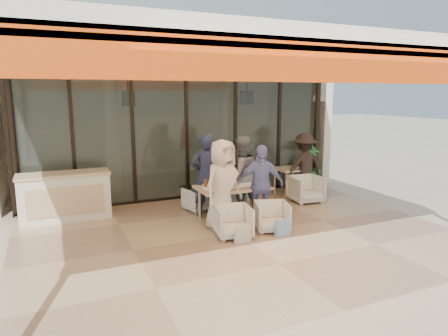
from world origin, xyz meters
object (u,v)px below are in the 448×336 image
(chair_near_left, at_px, (233,220))
(diner_cream, at_px, (223,185))
(diner_grey, at_px, (241,175))
(diner_periwinkle, at_px, (260,185))
(host_counter, at_px, (65,196))
(side_table, at_px, (290,172))
(potted_palm, at_px, (307,165))
(chair_far_left, at_px, (198,198))
(side_chair, at_px, (306,188))
(chair_far_right, at_px, (231,193))
(chair_near_right, at_px, (272,215))
(standing_woman, at_px, (304,166))
(diner_navy, at_px, (206,176))
(dining_table, at_px, (232,189))

(chair_near_left, height_order, diner_cream, diner_cream)
(diner_grey, distance_m, diner_periwinkle, 0.90)
(host_counter, height_order, side_table, host_counter)
(diner_grey, relative_size, diner_cream, 0.97)
(diner_periwinkle, relative_size, potted_palm, 1.20)
(diner_cream, bearing_deg, diner_grey, 25.61)
(chair_far_left, xyz_separation_m, diner_periwinkle, (0.84, -1.40, 0.53))
(chair_far_left, bearing_deg, side_chair, 157.29)
(host_counter, relative_size, side_table, 2.48)
(diner_cream, bearing_deg, diner_periwinkle, -21.36)
(side_chair, bearing_deg, chair_far_right, 172.09)
(chair_far_left, xyz_separation_m, side_table, (2.69, 0.33, 0.34))
(diner_periwinkle, xyz_separation_m, potted_palm, (2.71, 2.19, -0.14))
(chair_near_right, bearing_deg, host_counter, 165.50)
(chair_far_left, relative_size, standing_woman, 0.36)
(chair_far_left, distance_m, chair_far_right, 0.84)
(diner_grey, height_order, diner_periwinkle, diner_grey)
(diner_grey, bearing_deg, diner_navy, -4.09)
(chair_near_right, bearing_deg, standing_woman, 61.04)
(dining_table, height_order, chair_near_right, dining_table)
(dining_table, bearing_deg, diner_cream, -132.02)
(chair_near_right, height_order, side_chair, side_chair)
(chair_near_left, xyz_separation_m, diner_cream, (0.00, 0.50, 0.57))
(chair_near_left, distance_m, diner_cream, 0.76)
(diner_navy, bearing_deg, chair_far_right, -144.97)
(chair_near_left, bearing_deg, chair_near_right, 9.63)
(chair_far_right, xyz_separation_m, standing_woman, (2.09, 0.05, 0.51))
(chair_far_left, bearing_deg, diner_grey, 135.40)
(host_counter, bearing_deg, chair_far_left, -9.07)
(chair_far_left, height_order, diner_grey, diner_grey)
(standing_woman, xyz_separation_m, potted_palm, (0.62, 0.74, -0.15))
(diner_cream, bearing_deg, side_chair, -1.36)
(host_counter, bearing_deg, dining_table, -23.26)
(side_table, relative_size, standing_woman, 0.44)
(chair_far_left, distance_m, diner_periwinkle, 1.72)
(chair_near_left, relative_size, diner_cream, 0.37)
(host_counter, height_order, diner_navy, diner_navy)
(side_chair, bearing_deg, host_counter, 175.91)
(diner_cream, bearing_deg, potted_palm, 10.28)
(diner_cream, distance_m, standing_woman, 3.27)
(dining_table, relative_size, diner_cream, 0.83)
(chair_near_right, bearing_deg, diner_cream, 167.36)
(host_counter, distance_m, diner_periwinkle, 4.13)
(chair_near_left, bearing_deg, diner_periwinkle, 40.40)
(chair_near_left, xyz_separation_m, potted_palm, (3.55, 2.69, 0.36))
(chair_far_right, bearing_deg, side_chair, 179.57)
(chair_far_left, relative_size, diner_periwinkle, 0.36)
(host_counter, bearing_deg, diner_grey, -14.53)
(host_counter, xyz_separation_m, side_chair, (5.53, -0.87, -0.16))
(chair_far_left, distance_m, potted_palm, 3.66)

